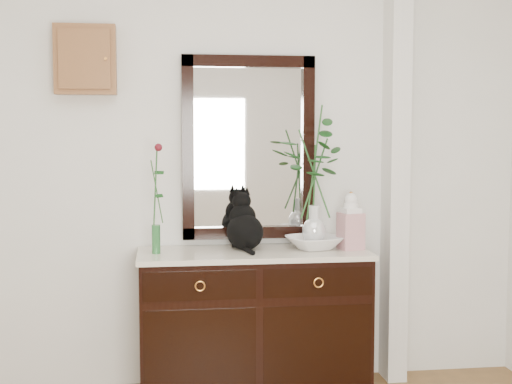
{
  "coord_description": "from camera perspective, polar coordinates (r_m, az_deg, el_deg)",
  "views": [
    {
      "loc": [
        -0.43,
        -2.3,
        1.53
      ],
      "look_at": [
        0.1,
        1.63,
        1.2
      ],
      "focal_mm": 50.0,
      "sensor_mm": 36.0,
      "label": 1
    }
  ],
  "objects": [
    {
      "name": "bud_vase_rose",
      "position": [
        4.03,
        -8.04,
        -0.47
      ],
      "size": [
        0.1,
        0.1,
        0.63
      ],
      "primitive_type": null,
      "rotation": [
        0.0,
        0.0,
        0.3
      ],
      "color": "#2A6832",
      "rests_on": "sideboard"
    },
    {
      "name": "wall_back",
      "position": [
        4.31,
        -1.94,
        2.36
      ],
      "size": [
        3.6,
        0.04,
        2.7
      ],
      "primitive_type": "cube",
      "color": "silver",
      "rests_on": "ground"
    },
    {
      "name": "key_cabinet",
      "position": [
        4.28,
        -13.49,
        10.26
      ],
      "size": [
        0.35,
        0.1,
        0.4
      ],
      "primitive_type": "cube",
      "color": "brown",
      "rests_on": "wall_back"
    },
    {
      "name": "pilaster",
      "position": [
        4.44,
        11.12,
        2.35
      ],
      "size": [
        0.12,
        0.2,
        2.7
      ],
      "primitive_type": "cube",
      "color": "silver",
      "rests_on": "ground"
    },
    {
      "name": "cat",
      "position": [
        4.16,
        -0.9,
        -2.27
      ],
      "size": [
        0.29,
        0.33,
        0.34
      ],
      "primitive_type": null,
      "rotation": [
        0.0,
        0.0,
        0.17
      ],
      "color": "black",
      "rests_on": "sideboard"
    },
    {
      "name": "lotus_bowl",
      "position": [
        4.19,
        4.66,
        -4.06
      ],
      "size": [
        0.38,
        0.38,
        0.08
      ],
      "primitive_type": "imported",
      "rotation": [
        0.0,
        0.0,
        0.27
      ],
      "color": "silver",
      "rests_on": "sideboard"
    },
    {
      "name": "sideboard",
      "position": [
        4.2,
        -0.19,
        -9.8
      ],
      "size": [
        1.33,
        0.52,
        0.82
      ],
      "color": "black",
      "rests_on": "ground"
    },
    {
      "name": "vase_branches",
      "position": [
        4.15,
        4.69,
        1.38
      ],
      "size": [
        0.49,
        0.49,
        0.83
      ],
      "primitive_type": null,
      "rotation": [
        0.0,
        0.0,
        0.28
      ],
      "color": "silver",
      "rests_on": "lotus_bowl"
    },
    {
      "name": "ginger_jar",
      "position": [
        4.19,
        7.59,
        -2.25
      ],
      "size": [
        0.15,
        0.15,
        0.34
      ],
      "primitive_type": null,
      "rotation": [
        0.0,
        0.0,
        0.19
      ],
      "color": "white",
      "rests_on": "sideboard"
    },
    {
      "name": "wall_mirror",
      "position": [
        4.3,
        -0.6,
        3.56
      ],
      "size": [
        0.8,
        0.06,
        1.1
      ],
      "color": "black",
      "rests_on": "wall_back"
    }
  ]
}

